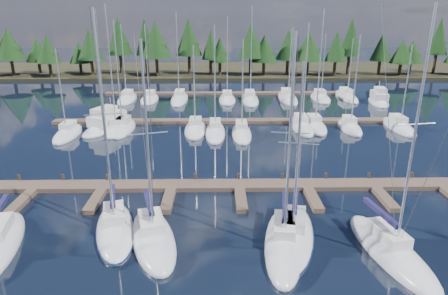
{
  "coord_description": "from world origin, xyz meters",
  "views": [
    {
      "loc": [
        -1.85,
        -14.63,
        14.99
      ],
      "look_at": [
        -1.3,
        22.0,
        2.4
      ],
      "focal_mm": 32.0,
      "sensor_mm": 36.0,
      "label": 1
    }
  ],
  "objects_px": {
    "front_sailboat_5": "(390,251)",
    "motor_yacht_right": "(379,100)",
    "front_sailboat_2": "(153,238)",
    "main_dock": "(240,188)",
    "front_sailboat_1": "(115,229)",
    "front_sailboat_3": "(284,242)",
    "front_sailboat_4": "(293,236)",
    "motor_yacht_left": "(108,125)"
  },
  "relations": [
    {
      "from": "front_sailboat_3",
      "to": "front_sailboat_1",
      "type": "bearing_deg",
      "value": 170.83
    },
    {
      "from": "front_sailboat_4",
      "to": "motor_yacht_left",
      "type": "distance_m",
      "value": 34.09
    },
    {
      "from": "front_sailboat_5",
      "to": "motor_yacht_right",
      "type": "relative_size",
      "value": 1.76
    },
    {
      "from": "front_sailboat_5",
      "to": "motor_yacht_right",
      "type": "height_order",
      "value": "front_sailboat_5"
    },
    {
      "from": "front_sailboat_1",
      "to": "front_sailboat_3",
      "type": "xyz_separation_m",
      "value": [
        11.72,
        -1.89,
        -0.01
      ]
    },
    {
      "from": "front_sailboat_5",
      "to": "motor_yacht_left",
      "type": "height_order",
      "value": "front_sailboat_5"
    },
    {
      "from": "motor_yacht_left",
      "to": "motor_yacht_right",
      "type": "distance_m",
      "value": 45.03
    },
    {
      "from": "front_sailboat_1",
      "to": "motor_yacht_left",
      "type": "bearing_deg",
      "value": 105.59
    },
    {
      "from": "front_sailboat_4",
      "to": "front_sailboat_5",
      "type": "bearing_deg",
      "value": -17.88
    },
    {
      "from": "main_dock",
      "to": "front_sailboat_5",
      "type": "xyz_separation_m",
      "value": [
        9.25,
        -9.94,
        0.1
      ]
    },
    {
      "from": "main_dock",
      "to": "front_sailboat_4",
      "type": "xyz_separation_m",
      "value": [
        3.26,
        -8.01,
        0.07
      ]
    },
    {
      "from": "main_dock",
      "to": "front_sailboat_4",
      "type": "relative_size",
      "value": 3.38
    },
    {
      "from": "front_sailboat_1",
      "to": "front_sailboat_4",
      "type": "distance_m",
      "value": 12.52
    },
    {
      "from": "motor_yacht_left",
      "to": "front_sailboat_3",
      "type": "bearing_deg",
      "value": -56.12
    },
    {
      "from": "front_sailboat_3",
      "to": "front_sailboat_5",
      "type": "distance_m",
      "value": 6.83
    },
    {
      "from": "front_sailboat_4",
      "to": "motor_yacht_right",
      "type": "xyz_separation_m",
      "value": [
        22.46,
        42.94,
        0.21
      ]
    },
    {
      "from": "front_sailboat_1",
      "to": "front_sailboat_4",
      "type": "bearing_deg",
      "value": -4.82
    },
    {
      "from": "main_dock",
      "to": "front_sailboat_1",
      "type": "distance_m",
      "value": 11.54
    },
    {
      "from": "front_sailboat_1",
      "to": "motor_yacht_right",
      "type": "height_order",
      "value": "front_sailboat_1"
    },
    {
      "from": "motor_yacht_left",
      "to": "motor_yacht_right",
      "type": "relative_size",
      "value": 1.14
    },
    {
      "from": "front_sailboat_5",
      "to": "motor_yacht_left",
      "type": "distance_m",
      "value": 39.33
    },
    {
      "from": "front_sailboat_4",
      "to": "front_sailboat_5",
      "type": "distance_m",
      "value": 6.29
    },
    {
      "from": "front_sailboat_5",
      "to": "motor_yacht_right",
      "type": "bearing_deg",
      "value": 69.84
    },
    {
      "from": "front_sailboat_1",
      "to": "front_sailboat_4",
      "type": "relative_size",
      "value": 1.23
    },
    {
      "from": "front_sailboat_4",
      "to": "motor_yacht_right",
      "type": "bearing_deg",
      "value": 62.39
    },
    {
      "from": "front_sailboat_2",
      "to": "front_sailboat_3",
      "type": "xyz_separation_m",
      "value": [
        8.86,
        -0.72,
        0.01
      ]
    },
    {
      "from": "front_sailboat_2",
      "to": "motor_yacht_left",
      "type": "bearing_deg",
      "value": 110.31
    },
    {
      "from": "front_sailboat_5",
      "to": "main_dock",
      "type": "bearing_deg",
      "value": 132.94
    },
    {
      "from": "main_dock",
      "to": "motor_yacht_left",
      "type": "xyz_separation_m",
      "value": [
        -16.64,
        19.66,
        0.34
      ]
    },
    {
      "from": "main_dock",
      "to": "front_sailboat_1",
      "type": "relative_size",
      "value": 2.75
    },
    {
      "from": "front_sailboat_2",
      "to": "front_sailboat_5",
      "type": "bearing_deg",
      "value": -6.65
    },
    {
      "from": "front_sailboat_1",
      "to": "front_sailboat_3",
      "type": "bearing_deg",
      "value": -9.17
    },
    {
      "from": "front_sailboat_3",
      "to": "front_sailboat_4",
      "type": "height_order",
      "value": "front_sailboat_3"
    },
    {
      "from": "front_sailboat_4",
      "to": "front_sailboat_2",
      "type": "bearing_deg",
      "value": -179.32
    },
    {
      "from": "front_sailboat_1",
      "to": "front_sailboat_4",
      "type": "height_order",
      "value": "front_sailboat_1"
    },
    {
      "from": "motor_yacht_left",
      "to": "front_sailboat_1",
      "type": "bearing_deg",
      "value": -74.41
    },
    {
      "from": "front_sailboat_2",
      "to": "motor_yacht_right",
      "type": "height_order",
      "value": "front_sailboat_2"
    },
    {
      "from": "front_sailboat_1",
      "to": "motor_yacht_right",
      "type": "xyz_separation_m",
      "value": [
        34.93,
        41.89,
        0.18
      ]
    },
    {
      "from": "front_sailboat_3",
      "to": "motor_yacht_right",
      "type": "height_order",
      "value": "front_sailboat_3"
    },
    {
      "from": "front_sailboat_2",
      "to": "front_sailboat_4",
      "type": "xyz_separation_m",
      "value": [
        9.61,
        0.11,
        -0.02
      ]
    },
    {
      "from": "front_sailboat_2",
      "to": "motor_yacht_right",
      "type": "xyz_separation_m",
      "value": [
        32.07,
        43.05,
        0.2
      ]
    },
    {
      "from": "front_sailboat_4",
      "to": "motor_yacht_right",
      "type": "relative_size",
      "value": 1.42
    }
  ]
}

